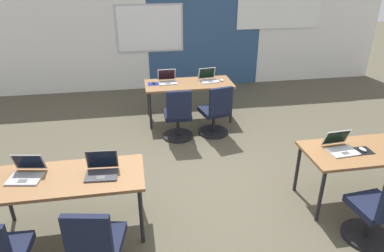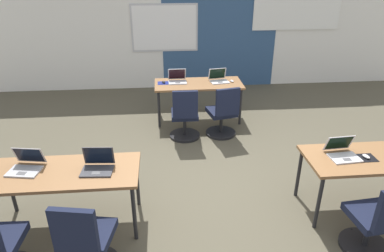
{
  "view_description": "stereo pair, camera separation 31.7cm",
  "coord_description": "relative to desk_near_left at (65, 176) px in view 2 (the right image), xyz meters",
  "views": [
    {
      "loc": [
        -0.97,
        -3.83,
        2.77
      ],
      "look_at": [
        -0.31,
        0.02,
        0.9
      ],
      "focal_mm": 32.66,
      "sensor_mm": 36.0,
      "label": 1
    },
    {
      "loc": [
        -0.66,
        -3.87,
        2.77
      ],
      "look_at": [
        -0.31,
        0.02,
        0.9
      ],
      "focal_mm": 32.66,
      "sensor_mm": 36.0,
      "label": 2
    }
  ],
  "objects": [
    {
      "name": "back_wall_assembly",
      "position": [
        1.79,
        4.8,
        0.75
      ],
      "size": [
        10.0,
        0.27,
        2.8
      ],
      "color": "silver",
      "rests_on": "ground"
    },
    {
      "name": "laptop_far_right",
      "position": [
        2.13,
        2.86,
        0.11
      ],
      "size": [
        0.37,
        0.34,
        0.23
      ],
      "rotation": [
        0.0,
        0.0,
        0.16
      ],
      "color": "silver",
      "rests_on": "desk_far_center"
    },
    {
      "name": "mouse_far_left",
      "position": [
        1.11,
        2.85,
        0.08
      ],
      "size": [
        0.08,
        0.11,
        0.03
      ],
      "color": "black",
      "rests_on": "mousepad_far_left"
    },
    {
      "name": "chair_near_right_inner",
      "position": [
        3.17,
        -0.72,
        -0.28
      ],
      "size": [
        0.52,
        0.56,
        0.92
      ],
      "rotation": [
        0.0,
        0.0,
        3.23
      ],
      "color": "black",
      "rests_on": "ground"
    },
    {
      "name": "mousepad_near_right_inner",
      "position": [
        3.38,
        -0.02,
        0.06
      ],
      "size": [
        0.22,
        0.19,
        0.0
      ],
      "color": "black",
      "rests_on": "desk_near_right"
    },
    {
      "name": "laptop_far_left",
      "position": [
        1.37,
        2.9,
        0.11
      ],
      "size": [
        0.33,
        0.3,
        0.23
      ],
      "rotation": [
        0.0,
        0.0,
        0.02
      ],
      "color": "#B7B7BC",
      "rests_on": "desk_far_center"
    },
    {
      "name": "ground_plane",
      "position": [
        1.75,
        0.6,
        -0.66
      ],
      "size": [
        24.0,
        24.0,
        0.0
      ],
      "color": "#4C4738"
    },
    {
      "name": "laptop_near_right_inner",
      "position": [
        3.12,
        0.04,
        0.11
      ],
      "size": [
        0.35,
        0.34,
        0.22
      ],
      "rotation": [
        0.0,
        0.0,
        0.08
      ],
      "color": "silver",
      "rests_on": "desk_near_right"
    },
    {
      "name": "laptop_near_left_inner",
      "position": [
        0.36,
        0.0,
        0.11
      ],
      "size": [
        0.35,
        0.29,
        0.24
      ],
      "rotation": [
        0.0,
        0.0,
        -0.07
      ],
      "color": "#333338",
      "rests_on": "desk_near_left"
    },
    {
      "name": "laptop_near_left_end",
      "position": [
        -0.41,
        0.07,
        0.11
      ],
      "size": [
        0.38,
        0.36,
        0.23
      ],
      "rotation": [
        0.0,
        0.0,
        -0.17
      ],
      "color": "#9E9EA3",
      "rests_on": "desk_near_left"
    },
    {
      "name": "desk_far_center",
      "position": [
        1.75,
        2.8,
        0.0
      ],
      "size": [
        1.6,
        0.7,
        0.72
      ],
      "color": "brown",
      "rests_on": "ground"
    },
    {
      "name": "chair_far_right",
      "position": [
        2.09,
        2.06,
        -0.28
      ],
      "size": [
        0.52,
        0.58,
        0.92
      ],
      "rotation": [
        0.0,
        0.0,
        3.35
      ],
      "color": "black",
      "rests_on": "ground"
    },
    {
      "name": "mouse_near_right_inner",
      "position": [
        3.38,
        -0.02,
        0.08
      ],
      "size": [
        0.08,
        0.11,
        0.03
      ],
      "color": "silver",
      "rests_on": "mousepad_near_right_inner"
    },
    {
      "name": "chair_far_left",
      "position": [
        1.44,
        2.02,
        -0.28
      ],
      "size": [
        0.52,
        0.54,
        0.92
      ],
      "rotation": [
        0.0,
        0.0,
        3.12
      ],
      "color": "black",
      "rests_on": "ground"
    },
    {
      "name": "chair_near_left_inner",
      "position": [
        0.33,
        -0.74,
        -0.28
      ],
      "size": [
        0.52,
        0.57,
        0.92
      ],
      "rotation": [
        0.0,
        0.0,
        2.96
      ],
      "color": "black",
      "rests_on": "ground"
    },
    {
      "name": "desk_near_right",
      "position": [
        3.5,
        0.0,
        0.0
      ],
      "size": [
        1.6,
        0.7,
        0.72
      ],
      "color": "brown",
      "rests_on": "ground"
    },
    {
      "name": "mouse_far_right",
      "position": [
        2.37,
        2.81,
        0.08
      ],
      "size": [
        0.08,
        0.11,
        0.03
      ],
      "color": "silver",
      "rests_on": "desk_far_center"
    },
    {
      "name": "desk_near_left",
      "position": [
        0.0,
        0.0,
        0.0
      ],
      "size": [
        1.6,
        0.7,
        0.72
      ],
      "color": "brown",
      "rests_on": "ground"
    },
    {
      "name": "mousepad_far_left",
      "position": [
        1.11,
        2.85,
        0.06
      ],
      "size": [
        0.22,
        0.19,
        0.0
      ],
      "color": "navy",
      "rests_on": "desk_far_center"
    }
  ]
}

